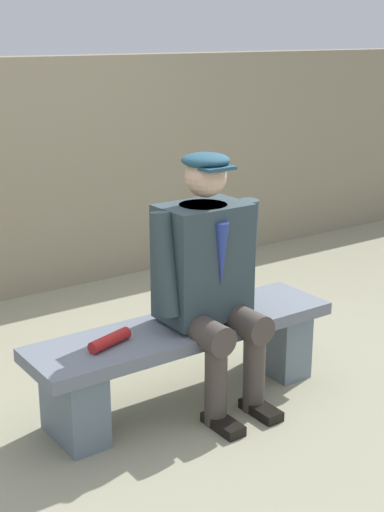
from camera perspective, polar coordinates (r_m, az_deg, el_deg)
ground_plane at (r=3.88m, az=-0.54°, el=-11.19°), size 30.00×30.00×0.00m
bench at (r=3.75m, az=-0.55°, el=-7.37°), size 1.65×0.43×0.43m
seated_man at (r=3.62m, az=1.34°, el=-1.22°), size 0.60×0.60×1.29m
rolled_magazine at (r=3.46m, az=-6.42°, el=-6.54°), size 0.24×0.13×0.06m
stadium_wall at (r=5.35m, az=-13.34°, el=5.88°), size 12.00×0.24×1.67m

